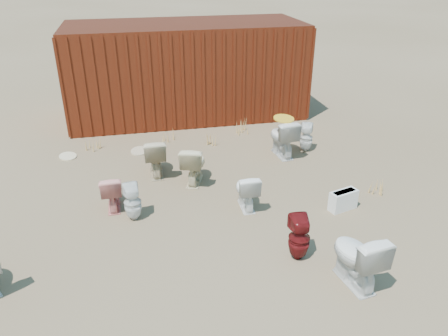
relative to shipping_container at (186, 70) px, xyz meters
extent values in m
plane|color=brown|center=(0.00, -5.20, -1.20)|extent=(100.00, 100.00, 0.00)
cube|color=#51190D|center=(0.00, 0.00, 0.00)|extent=(6.00, 2.40, 2.40)
imported|color=pink|center=(-1.97, -4.61, -0.88)|extent=(0.37, 0.64, 0.65)
imported|color=white|center=(0.28, -5.09, -0.87)|extent=(0.38, 0.65, 0.66)
imported|color=#611012|center=(0.65, -6.61, -0.86)|extent=(0.33, 0.34, 0.69)
imported|color=silver|center=(1.19, -7.27, -0.78)|extent=(0.58, 0.87, 0.83)
imported|color=white|center=(-1.64, -5.05, -0.88)|extent=(0.32, 0.33, 0.63)
imported|color=#C8B892|center=(-1.14, -3.49, -0.81)|extent=(0.45, 0.77, 0.78)
imported|color=beige|center=(-0.45, -3.97, -0.82)|extent=(0.65, 0.85, 0.76)
imported|color=silver|center=(1.61, -3.16, -0.78)|extent=(0.54, 0.86, 0.83)
imported|color=white|center=(2.20, -3.05, -0.88)|extent=(0.37, 0.38, 0.63)
ellipsoid|color=gold|center=(1.61, -3.16, -0.35)|extent=(0.42, 0.53, 0.02)
cube|color=white|center=(1.89, -5.52, -1.02)|extent=(0.54, 0.33, 0.35)
ellipsoid|color=#BFAD8A|center=(-1.43, -2.29, -1.19)|extent=(0.45, 0.55, 0.02)
ellipsoid|color=beige|center=(-2.96, -2.25, -1.19)|extent=(0.51, 0.57, 0.02)
cone|color=tan|center=(-2.43, -2.02, -1.06)|extent=(0.36, 0.36, 0.27)
cone|color=tan|center=(0.15, -2.27, -1.05)|extent=(0.32, 0.32, 0.30)
cone|color=tan|center=(2.05, -2.23, -1.06)|extent=(0.36, 0.36, 0.28)
cone|color=tan|center=(-0.73, -1.81, -1.08)|extent=(0.30, 0.30, 0.25)
cone|color=tan|center=(1.06, -1.70, -1.05)|extent=(0.34, 0.34, 0.31)
cone|color=tan|center=(2.73, -5.16, -1.07)|extent=(0.28, 0.28, 0.26)
camera|label=1|loc=(-1.50, -11.38, 2.80)|focal=35.00mm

